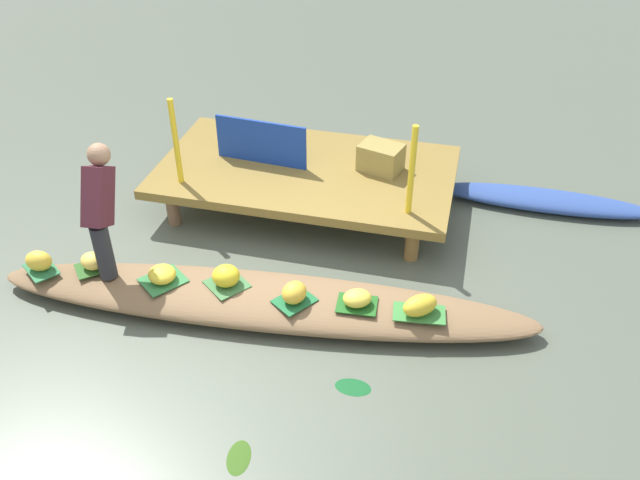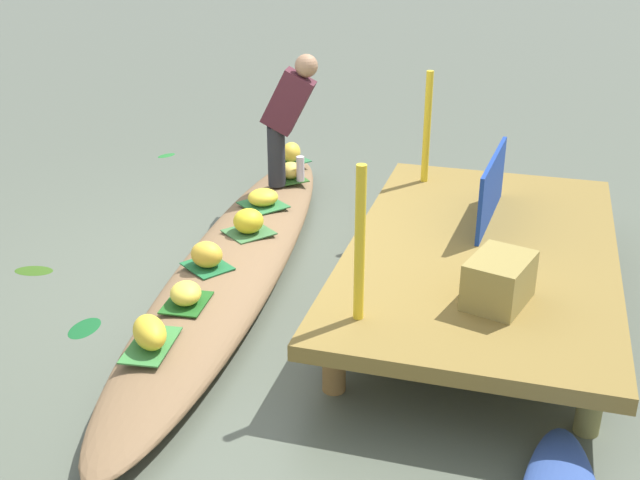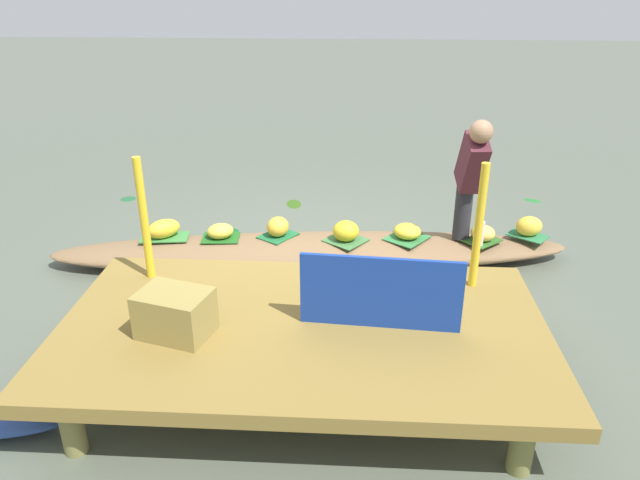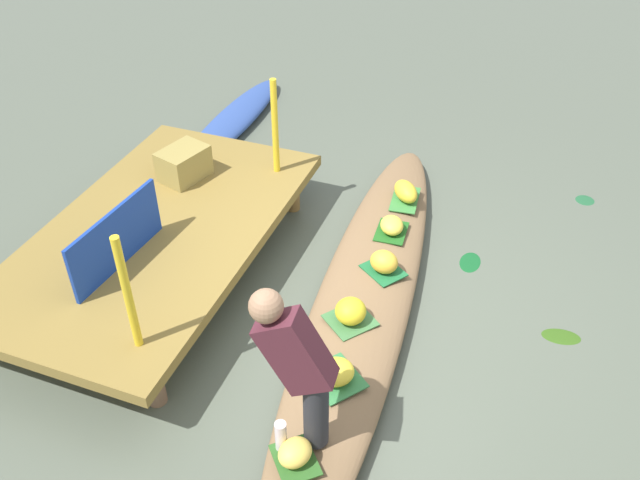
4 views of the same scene
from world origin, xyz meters
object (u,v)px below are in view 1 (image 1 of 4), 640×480
Objects in this scene: water_bottle at (103,251)px; market_banner at (261,142)px; vendor_boat at (263,300)px; moored_boat at (544,200)px; banana_bunch_5 at (420,305)px; banana_bunch_6 at (357,298)px; banana_bunch_1 at (162,274)px; produce_crate at (381,157)px; banana_bunch_0 at (294,293)px; banana_bunch_2 at (39,261)px; banana_bunch_4 at (92,261)px; vendor_person at (100,206)px; banana_bunch_3 at (226,276)px.

market_banner reaches higher than water_bottle.
moored_boat is (2.51, 2.41, -0.03)m from vendor_boat.
vendor_boat is at bearing -178.77° from banana_bunch_5.
water_bottle is at bearing 179.25° from banana_bunch_6.
banana_bunch_5 is (2.31, 0.12, 0.02)m from banana_bunch_1.
produce_crate is at bearing 94.34° from banana_bunch_6.
produce_crate is (-1.80, -0.42, 0.53)m from moored_boat.
banana_bunch_6 is (-1.65, -2.40, 0.23)m from moored_boat.
banana_bunch_0 is 2.41m from banana_bunch_2.
banana_bunch_4 is 0.13m from water_bottle.
water_bottle reaches higher than banana_bunch_1.
banana_bunch_2 is 3.57m from produce_crate.
banana_bunch_5 reaches higher than vendor_boat.
produce_crate reaches higher than banana_bunch_6.
produce_crate reaches higher than banana_bunch_0.
vendor_person reaches higher than water_bottle.
banana_bunch_2 is at bearing -176.66° from banana_bunch_0.
banana_bunch_3 is at bearing -2.28° from water_bottle.
banana_bunch_0 is 0.75× the size of banana_bunch_5.
banana_bunch_6 is 2.38m from vendor_person.
banana_bunch_5 reaches higher than banana_bunch_4.
produce_crate is at bearing 62.37° from banana_bunch_3.
banana_bunch_2 is 0.89m from vendor_person.
vendor_person is (-3.95, -2.44, 0.84)m from moored_boat.
water_bottle is at bearing 26.49° from banana_bunch_2.
banana_bunch_0 is 0.20× the size of vendor_person.
vendor_boat is 4.79× the size of market_banner.
produce_crate reaches higher than moored_boat.
banana_bunch_6 is at bearing 1.94° from banana_bunch_4.
banana_bunch_6 is (1.78, 0.10, 0.00)m from banana_bunch_1.
vendor_boat is 0.40m from banana_bunch_3.
banana_bunch_1 is at bearing -179.25° from banana_bunch_0.
banana_bunch_2 is 0.56× the size of produce_crate.
banana_bunch_0 is at bearing -3.52° from water_bottle.
banana_bunch_1 is at bearing -179.99° from vendor_boat.
banana_bunch_4 is at bearing -178.08° from banana_bunch_5.
banana_bunch_0 reaches higher than banana_bunch_6.
moored_boat is 2.92m from banana_bunch_6.
banana_bunch_4 is (-1.62, -0.07, 0.20)m from vendor_boat.
banana_bunch_1 is 1.78m from banana_bunch_6.
moored_boat is 9.54× the size of banana_bunch_3.
banana_bunch_2 is at bearing -175.63° from banana_bunch_6.
banana_bunch_5 is 0.26× the size of vendor_person.
banana_bunch_6 reaches higher than banana_bunch_1.
vendor_boat is 3.48m from moored_boat.
market_banner is at bearing 53.69° from banana_bunch_2.
banana_bunch_0 is at bearing -131.62° from moored_boat.
produce_crate is at bearing 41.47° from banana_bunch_4.
vendor_boat is at bearing 2.52° from banana_bunch_4.
vendor_person reaches higher than produce_crate.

